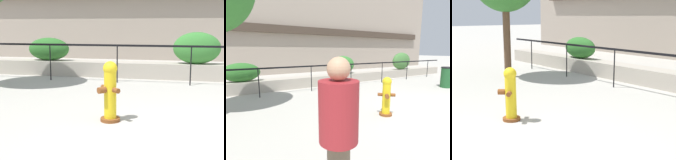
% 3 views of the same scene
% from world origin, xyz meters
% --- Properties ---
extents(ground_plane, '(120.00, 120.00, 0.00)m').
position_xyz_m(ground_plane, '(0.00, 0.00, 0.00)').
color(ground_plane, '#B2ADA3').
extents(planter_wall_low, '(18.00, 0.70, 0.50)m').
position_xyz_m(planter_wall_low, '(0.00, 6.00, 0.25)').
color(planter_wall_low, '#ADA393').
rests_on(planter_wall_low, ground).
extents(fence_railing_segment, '(15.00, 0.05, 1.15)m').
position_xyz_m(fence_railing_segment, '(-0.00, 4.90, 1.02)').
color(fence_railing_segment, black).
rests_on(fence_railing_segment, ground).
extents(hedge_bush_0, '(1.48, 0.70, 0.79)m').
position_xyz_m(hedge_bush_0, '(-4.81, 6.00, 0.90)').
color(hedge_bush_0, '#2D6B28').
rests_on(hedge_bush_0, planter_wall_low).
extents(hedge_bush_1, '(1.47, 0.70, 1.00)m').
position_xyz_m(hedge_bush_1, '(0.20, 6.00, 1.00)').
color(hedge_bush_1, '#387F33').
rests_on(hedge_bush_1, planter_wall_low).
extents(fire_hydrant, '(0.50, 0.50, 1.08)m').
position_xyz_m(fire_hydrant, '(-1.49, 1.07, 0.55)').
color(fire_hydrant, brown).
rests_on(fire_hydrant, ground).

